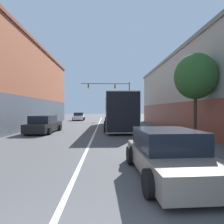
% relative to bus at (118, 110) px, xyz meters
% --- Properties ---
extents(lane_center_line, '(0.14, 48.07, 0.01)m').
position_rel_bus_xyz_m(lane_center_line, '(-2.26, 0.05, -1.89)').
color(lane_center_line, silver).
rests_on(lane_center_line, ground_plane).
extents(building_right_storefront, '(6.33, 29.17, 7.49)m').
position_rel_bus_xyz_m(building_right_storefront, '(8.25, -3.94, 1.97)').
color(building_right_storefront, '#9E998E').
rests_on(building_right_storefront, ground_plane).
extents(bus, '(2.96, 12.73, 3.36)m').
position_rel_bus_xyz_m(bus, '(0.00, 0.00, 0.00)').
color(bus, silver).
rests_on(bus, ground_plane).
extents(hatchback_foreground, '(2.23, 3.96, 1.36)m').
position_rel_bus_xyz_m(hatchback_foreground, '(0.54, -13.86, -1.25)').
color(hatchback_foreground, slate).
rests_on(hatchback_foreground, ground_plane).
extents(parked_car_left_near, '(2.17, 4.52, 1.46)m').
position_rel_bus_xyz_m(parked_car_left_near, '(-6.59, -3.88, -1.21)').
color(parked_car_left_near, black).
rests_on(parked_car_left_near, ground_plane).
extents(parked_car_left_mid, '(2.20, 4.26, 1.43)m').
position_rel_bus_xyz_m(parked_car_left_mid, '(-6.23, 13.32, -1.21)').
color(parked_car_left_mid, silver).
rests_on(parked_car_left_mid, ground_plane).
extents(traffic_signal_gantry, '(9.21, 0.36, 7.19)m').
position_rel_bus_xyz_m(traffic_signal_gantry, '(0.55, 14.08, 3.34)').
color(traffic_signal_gantry, '#333338').
rests_on(traffic_signal_gantry, ground_plane).
extents(street_tree_near, '(2.55, 2.29, 5.41)m').
position_rel_bus_xyz_m(street_tree_near, '(4.19, -8.43, 2.10)').
color(street_tree_near, '#3D2D1E').
rests_on(street_tree_near, ground_plane).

